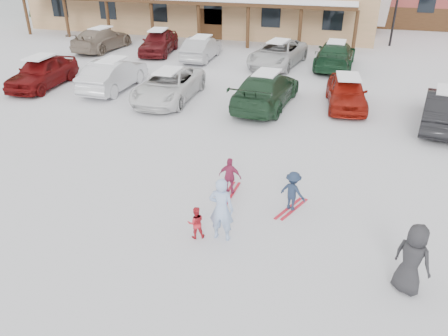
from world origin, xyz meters
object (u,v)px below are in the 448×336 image
(parked_car_8, at_px, (159,42))
(parked_car_11, at_px, (335,55))
(child_navy, at_px, (293,191))
(parked_car_0, at_px, (42,72))
(toddler_red, at_px, (196,223))
(parked_car_4, at_px, (347,92))
(parked_car_3, at_px, (266,90))
(parked_car_2, at_px, (169,85))
(parked_car_7, at_px, (102,39))
(parked_car_10, at_px, (278,53))
(parked_car_1, at_px, (114,75))
(bystander_dark, at_px, (412,259))
(adult_skier, at_px, (221,209))
(parked_car_9, at_px, (202,48))
(child_magenta, at_px, (230,176))
(parked_car_5, at_px, (446,109))

(parked_car_8, bearing_deg, parked_car_11, -10.16)
(child_navy, height_order, parked_car_0, parked_car_0)
(toddler_red, height_order, parked_car_4, parked_car_4)
(parked_car_3, distance_m, parked_car_4, 3.67)
(parked_car_2, relative_size, parked_car_3, 0.95)
(parked_car_7, height_order, parked_car_10, parked_car_7)
(toddler_red, xyz_separation_m, parked_car_0, (-11.88, 10.12, 0.33))
(parked_car_1, distance_m, parked_car_4, 11.50)
(parked_car_8, bearing_deg, bystander_dark, -61.09)
(child_navy, xyz_separation_m, parked_car_10, (-3.09, 15.71, 0.14))
(toddler_red, xyz_separation_m, parked_car_11, (2.47, 18.08, 0.32))
(parked_car_11, bearing_deg, parked_car_0, 31.18)
(adult_skier, xyz_separation_m, parked_car_10, (-1.53, 17.55, -0.14))
(parked_car_1, bearing_deg, adult_skier, 130.41)
(adult_skier, distance_m, parked_car_11, 18.03)
(adult_skier, distance_m, parked_car_1, 13.77)
(child_navy, bearing_deg, parked_car_1, -16.90)
(parked_car_3, xyz_separation_m, parked_car_4, (3.56, 0.89, -0.07))
(parked_car_4, xyz_separation_m, parked_car_10, (-4.24, 6.42, 0.02))
(child_navy, distance_m, parked_car_3, 8.74)
(child_navy, relative_size, parked_car_10, 0.23)
(toddler_red, xyz_separation_m, parked_car_9, (-5.79, 17.83, 0.26))
(parked_car_4, bearing_deg, parked_car_3, -172.40)
(adult_skier, height_order, parked_car_7, adult_skier)
(parked_car_1, relative_size, parked_car_3, 0.87)
(parked_car_2, bearing_deg, parked_car_11, 47.43)
(parked_car_0, xyz_separation_m, parked_car_3, (11.68, 0.28, -0.01))
(bystander_dark, xyz_separation_m, parked_car_0, (-16.97, 10.67, -0.07))
(child_magenta, xyz_separation_m, parked_car_4, (3.08, 8.93, 0.12))
(parked_car_0, bearing_deg, parked_car_1, 7.43)
(parked_car_7, bearing_deg, toddler_red, 130.27)
(toddler_red, height_order, parked_car_3, parked_car_3)
(child_navy, xyz_separation_m, parked_car_7, (-15.44, 16.50, 0.15))
(parked_car_10, bearing_deg, parked_car_2, -107.34)
(parked_car_3, bearing_deg, adult_skier, 100.12)
(parked_car_10, bearing_deg, bystander_dark, -62.09)
(bystander_dark, height_order, parked_car_5, bystander_dark)
(parked_car_5, distance_m, parked_car_7, 22.28)
(parked_car_8, distance_m, parked_car_11, 11.54)
(parked_car_5, bearing_deg, child_navy, 66.73)
(parked_car_0, xyz_separation_m, parked_car_5, (19.19, -0.24, -0.00))
(parked_car_4, bearing_deg, child_magenta, -115.47)
(parked_car_4, bearing_deg, parked_car_9, 137.96)
(parked_car_7, bearing_deg, parked_car_8, -173.66)
(adult_skier, height_order, parked_car_8, adult_skier)
(parked_car_8, bearing_deg, parked_car_2, -71.37)
(toddler_red, bearing_deg, parked_car_1, -78.97)
(parked_car_4, height_order, parked_car_11, parked_car_11)
(bystander_dark, height_order, parked_car_4, bystander_dark)
(parked_car_1, bearing_deg, toddler_red, 127.91)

